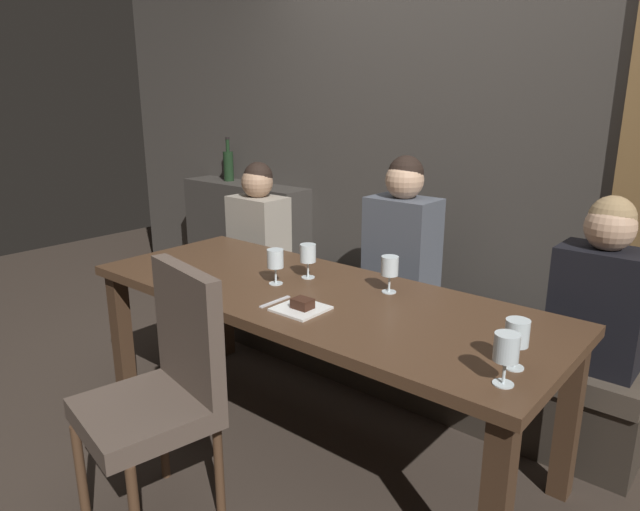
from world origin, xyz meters
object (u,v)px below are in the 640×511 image
Objects in this scene: wine_glass_near_left at (506,350)px; fork_on_table at (275,302)px; wine_bottle_dark_red at (228,165)px; wine_glass_end_right at (517,334)px; diner_redhead at (258,222)px; wine_glass_near_right at (275,260)px; chair_near_side at (164,382)px; diner_far_end at (601,289)px; diner_bearded at (402,239)px; banquette_bench at (394,346)px; wine_glass_center_back at (308,254)px; dessert_plate at (301,307)px; dining_table at (313,310)px; wine_glass_center_front at (390,268)px.

fork_on_table is (-1.01, 0.06, -0.11)m from wine_glass_near_left.
wine_bottle_dark_red is 1.99× the size of wine_glass_end_right.
wine_glass_near_right is at bearing -39.98° from diner_redhead.
chair_near_side is 1.81m from diner_far_end.
banquette_bench is at bearing -114.51° from diner_bearded.
wine_bottle_dark_red is 1.99× the size of wine_glass_center_back.
wine_bottle_dark_red is 1.92× the size of fork_on_table.
diner_far_end is 0.82m from wine_glass_end_right.
wine_bottle_dark_red is 2.15m from fork_on_table.
wine_bottle_dark_red is 2.97m from wine_glass_end_right.
wine_glass_end_right is at bearing 4.17° from fork_on_table.
wine_glass_center_back is 0.44m from dessert_plate.
diner_redhead reaches higher than dining_table.
wine_glass_near_left is at bearing -45.37° from diner_bearded.
wine_glass_near_right is (-0.46, -0.24, 0.00)m from wine_glass_center_front.
wine_glass_center_back is at bearing 108.87° from fork_on_table.
fork_on_table is (-0.03, -0.91, 0.51)m from banquette_bench.
diner_bearded is (0.01, 0.02, 0.62)m from banquette_bench.
dining_table is 2.08m from wine_bottle_dark_red.
wine_glass_center_front is at bearing 10.15° from wine_glass_center_back.
diner_bearded is 5.07× the size of wine_glass_center_front.
diner_bearded reaches higher than wine_glass_near_right.
chair_near_side is 1.22m from wine_glass_near_left.
wine_glass_end_right is at bearing -22.19° from diner_redhead.
diner_bearded reaches higher than dessert_plate.
wine_glass_end_right reaches higher than banquette_bench.
wine_glass_near_left is 1.00× the size of wine_glass_near_right.
dining_table is 2.65× the size of diner_bearded.
wine_glass_center_back is 0.17m from wine_glass_near_right.
diner_redhead is (-0.93, 1.40, 0.23)m from chair_near_side.
wine_glass_near_left is at bearing -25.84° from wine_bottle_dark_red.
wine_bottle_dark_red reaches higher than fork_on_table.
dining_table is 0.82m from banquette_bench.
wine_glass_center_back is (-1.16, -0.54, 0.06)m from diner_far_end.
wine_glass_center_front is 0.42m from wine_glass_center_back.
fork_on_table is at bearing -46.69° from wine_glass_near_right.
wine_glass_end_right is at bearing -8.32° from dining_table.
banquette_bench is 3.44× the size of diner_redhead.
wine_glass_near_right is at bearing -108.06° from wine_glass_center_back.
dining_table is 3.03× the size of diner_redhead.
wine_bottle_dark_red is at bearing 150.11° from wine_glass_center_back.
wine_glass_center_back is 0.86× the size of dessert_plate.
banquette_bench is 7.67× the size of wine_bottle_dark_red.
fork_on_table is (0.17, -0.18, -0.11)m from wine_glass_near_right.
wine_glass_near_left and wine_glass_center_front have the same top height.
wine_glass_near_left is (2.02, -0.94, 0.06)m from diner_redhead.
wine_glass_near_right is (-0.20, -0.73, 0.63)m from banquette_bench.
wine_glass_near_left is 1.20m from wine_glass_center_back.
wine_glass_near_right is at bearing -105.27° from banquette_bench.
dining_table is at bearing -141.62° from wine_glass_center_front.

